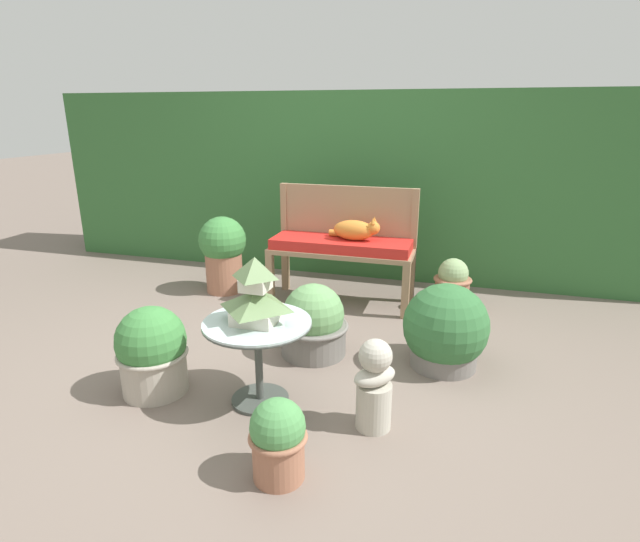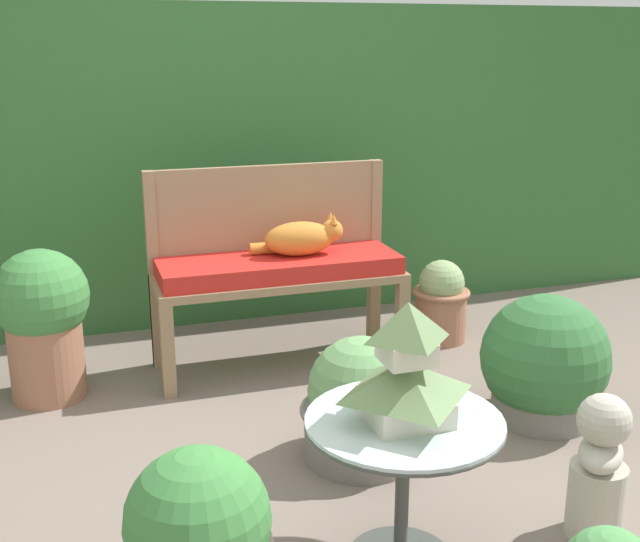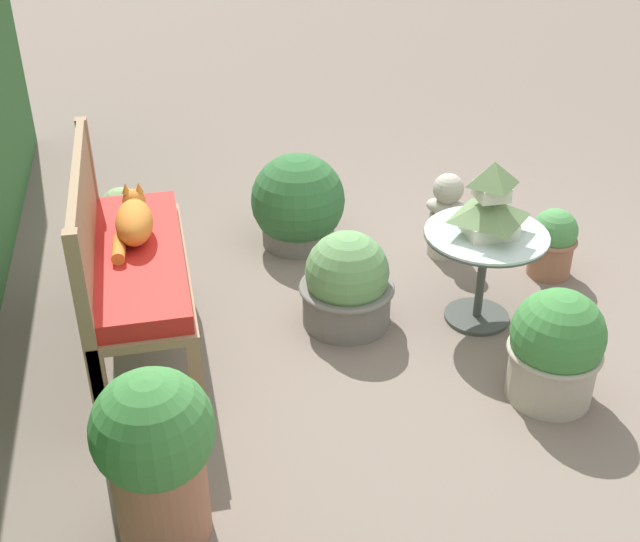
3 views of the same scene
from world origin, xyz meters
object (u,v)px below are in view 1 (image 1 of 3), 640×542
object	(u,v)px
potted_plant_patio_mid	(278,439)
potted_plant_hedge_corner	(445,331)
garden_bench	(341,249)
potted_plant_bench_left	(223,251)
cat	(355,230)
garden_bust	(374,385)
potted_plant_table_near	(452,285)
pagoda_birdhouse	(256,295)
patio_table	(258,339)
potted_plant_table_far	(152,352)
potted_plant_bench_right	(313,323)

from	to	relation	value
potted_plant_patio_mid	potted_plant_hedge_corner	distance (m)	1.47
garden_bench	potted_plant_bench_left	world-z (taller)	potted_plant_bench_left
cat	potted_plant_hedge_corner	xyz separation A→B (m)	(0.82, -0.93, -0.41)
garden_bust	potted_plant_table_near	bearing A→B (deg)	31.11
garden_bench	pagoda_birdhouse	bearing A→B (deg)	-92.09
potted_plant_bench_left	potted_plant_table_near	distance (m)	2.08
cat	potted_plant_bench_left	size ratio (longest dim) A/B	0.65
patio_table	garden_bust	bearing A→B (deg)	-5.21
garden_bench	potted_plant_table_far	size ratio (longest dim) A/B	2.29
cat	potted_plant_table_far	xyz separation A→B (m)	(-0.83, -1.75, -0.41)
garden_bench	potted_plant_patio_mid	size ratio (longest dim) A/B	3.09
patio_table	potted_plant_hedge_corner	xyz separation A→B (m)	(1.00, 0.75, -0.14)
garden_bench	potted_plant_table_near	xyz separation A→B (m)	(0.94, 0.09, -0.26)
potted_plant_hedge_corner	potted_plant_table_far	bearing A→B (deg)	-153.50
cat	potted_plant_table_far	bearing A→B (deg)	-113.39
cat	potted_plant_table_near	world-z (taller)	cat
cat	potted_plant_table_near	distance (m)	0.94
garden_bust	potted_plant_patio_mid	world-z (taller)	garden_bust
patio_table	potted_plant_bench_left	size ratio (longest dim) A/B	0.86
cat	pagoda_birdhouse	world-z (taller)	pagoda_birdhouse
potted_plant_bench_left	potted_plant_table_far	world-z (taller)	potted_plant_bench_left
cat	potted_plant_patio_mid	xyz separation A→B (m)	(0.15, -2.24, -0.46)
potted_plant_table_far	potted_plant_patio_mid	bearing A→B (deg)	-26.42
potted_plant_patio_mid	potted_plant_table_far	xyz separation A→B (m)	(-0.99, 0.49, 0.06)
cat	potted_plant_bench_right	size ratio (longest dim) A/B	0.91
cat	pagoda_birdhouse	bearing A→B (deg)	-94.14
patio_table	potted_plant_patio_mid	distance (m)	0.69
garden_bench	cat	distance (m)	0.21
cat	garden_bust	world-z (taller)	cat
pagoda_birdhouse	garden_bust	distance (m)	0.80
cat	potted_plant_hedge_corner	bearing A→B (deg)	-46.47
pagoda_birdhouse	potted_plant_bench_right	distance (m)	0.81
potted_plant_patio_mid	potted_plant_hedge_corner	world-z (taller)	potted_plant_hedge_corner
garden_bench	garden_bust	xyz separation A→B (m)	(0.62, -1.73, -0.24)
potted_plant_hedge_corner	cat	bearing A→B (deg)	131.49
patio_table	potted_plant_table_far	xyz separation A→B (m)	(-0.65, -0.08, -0.13)
potted_plant_table_far	potted_plant_table_near	world-z (taller)	potted_plant_table_far
potted_plant_table_near	garden_bust	bearing A→B (deg)	-100.09
garden_bench	patio_table	world-z (taller)	garden_bench
potted_plant_patio_mid	potted_plant_table_near	distance (m)	2.42
pagoda_birdhouse	potted_plant_bench_right	bearing A→B (deg)	79.89
patio_table	garden_bench	bearing A→B (deg)	87.91
potted_plant_bench_left	potted_plant_patio_mid	world-z (taller)	potted_plant_bench_left
garden_bench	cat	world-z (taller)	cat
garden_bust	potted_plant_patio_mid	xyz separation A→B (m)	(-0.35, -0.50, -0.05)
garden_bust	potted_plant_bench_left	bearing A→B (deg)	86.62
cat	potted_plant_table_far	distance (m)	1.98
patio_table	potted_plant_hedge_corner	bearing A→B (deg)	36.73
patio_table	potted_plant_table_far	size ratio (longest dim) A/B	1.14
potted_plant_table_near	potted_plant_hedge_corner	size ratio (longest dim) A/B	0.81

